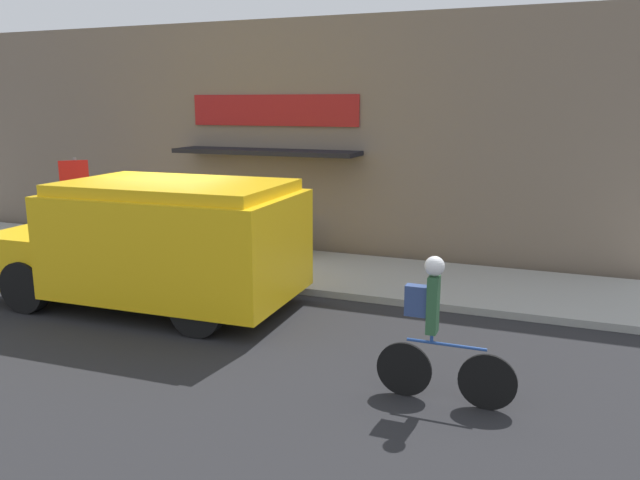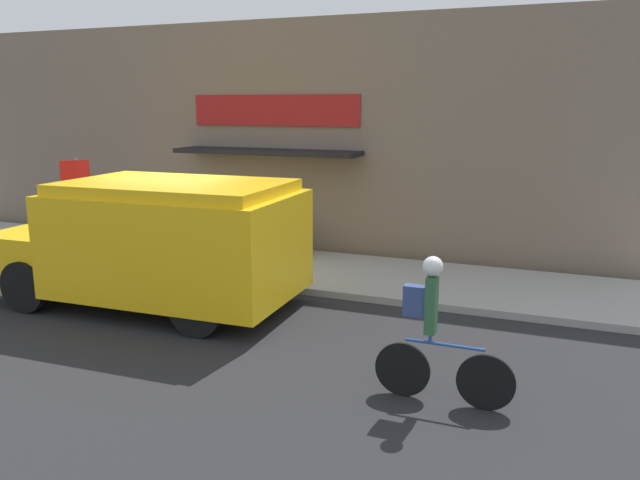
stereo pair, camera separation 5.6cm
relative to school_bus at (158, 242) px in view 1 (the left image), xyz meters
name	(u,v)px [view 1 (the left image)]	position (x,y,z in m)	size (l,w,h in m)	color
ground_plane	(178,280)	(-0.65, 1.45, -1.13)	(70.00, 70.00, 0.00)	#232326
sidewalk	(215,260)	(-0.65, 2.87, -1.07)	(28.00, 2.84, 0.13)	#999993
storefront	(251,138)	(-0.62, 4.65, 1.50)	(17.26, 1.11, 5.26)	#756656
school_bus	(158,242)	(0.00, 0.00, 0.00)	(5.34, 2.90, 2.16)	yellow
cyclist	(436,331)	(5.07, -1.79, -0.27)	(1.63, 0.23, 1.74)	black
stop_sign_post	(76,191)	(-3.53, 2.01, 0.44)	(0.45, 0.45, 2.14)	slate
trash_bin	(285,235)	(0.70, 3.59, -0.54)	(0.61, 0.61, 0.92)	#38383D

